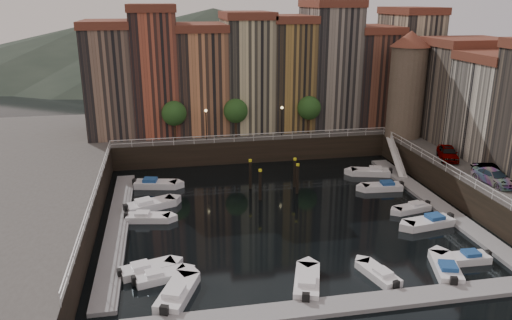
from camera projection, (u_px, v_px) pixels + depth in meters
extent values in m
plane|color=black|center=(282.00, 211.00, 50.75)|extent=(200.00, 200.00, 0.00)
cube|color=black|center=(242.00, 133.00, 74.59)|extent=(80.00, 20.00, 3.00)
cube|color=gray|center=(117.00, 227.00, 46.90)|extent=(2.00, 28.00, 0.35)
cube|color=gray|center=(434.00, 202.00, 52.62)|extent=(2.00, 28.00, 0.35)
cube|color=gray|center=(339.00, 306.00, 34.80)|extent=(30.00, 2.00, 0.35)
cone|color=#2D382D|center=(95.00, 48.00, 146.15)|extent=(80.00, 80.00, 14.00)
cone|color=#2D382D|center=(214.00, 39.00, 151.71)|extent=(100.00, 100.00, 18.00)
cone|color=#2D382D|center=(324.00, 47.00, 158.81)|extent=(70.00, 70.00, 12.00)
cube|color=#7B604E|center=(111.00, 82.00, 66.46)|extent=(6.00, 10.00, 14.00)
cube|color=brown|center=(106.00, 24.00, 64.16)|extent=(6.30, 10.30, 1.00)
cube|color=#A94E35|center=(155.00, 74.00, 67.20)|extent=(5.80, 10.00, 16.00)
cube|color=brown|center=(151.00, 8.00, 64.58)|extent=(6.10, 10.30, 1.00)
cube|color=#C67D51|center=(201.00, 81.00, 68.67)|extent=(6.50, 10.00, 13.50)
cube|color=brown|center=(200.00, 27.00, 66.44)|extent=(6.80, 10.30, 1.00)
cube|color=beige|center=(247.00, 75.00, 69.56)|extent=(6.20, 10.00, 15.00)
cube|color=brown|center=(246.00, 15.00, 67.10)|extent=(6.50, 10.30, 1.00)
cube|color=olive|center=(288.00, 75.00, 70.68)|extent=(5.60, 10.00, 14.50)
cube|color=brown|center=(289.00, 19.00, 68.29)|extent=(5.90, 10.30, 1.00)
cube|color=gray|center=(328.00, 67.00, 71.43)|extent=(6.40, 10.00, 16.50)
cube|color=brown|center=(331.00, 3.00, 68.74)|extent=(6.70, 10.30, 1.00)
cube|color=brown|center=(368.00, 78.00, 73.06)|extent=(6.00, 10.00, 13.00)
cube|color=brown|center=(372.00, 29.00, 70.91)|extent=(6.30, 10.30, 1.00)
cube|color=tan|center=(407.00, 69.00, 73.73)|extent=(5.90, 10.00, 15.50)
cube|color=brown|center=(412.00, 11.00, 71.19)|extent=(6.20, 10.30, 1.00)
cube|color=#675B4E|center=(462.00, 94.00, 63.87)|extent=(9.00, 8.00, 12.00)
cube|color=brown|center=(469.00, 42.00, 61.87)|extent=(9.30, 8.30, 1.00)
cube|color=beige|center=(502.00, 111.00, 56.55)|extent=(9.00, 8.00, 11.00)
cube|color=brown|center=(511.00, 57.00, 54.70)|extent=(9.30, 8.30, 1.00)
cylinder|color=#6B5B4C|center=(406.00, 92.00, 65.06)|extent=(4.60, 4.60, 12.00)
cone|color=brown|center=(411.00, 39.00, 62.97)|extent=(5.20, 5.20, 2.00)
cylinder|color=black|center=(175.00, 131.00, 64.71)|extent=(0.30, 0.30, 2.40)
sphere|color=#1E4719|center=(174.00, 113.00, 63.97)|extent=(3.20, 3.20, 3.20)
cylinder|color=black|center=(236.00, 129.00, 66.12)|extent=(0.30, 0.30, 2.40)
sphere|color=#1E4719|center=(236.00, 111.00, 65.38)|extent=(3.20, 3.20, 3.20)
cylinder|color=black|center=(308.00, 125.00, 67.88)|extent=(0.30, 0.30, 2.40)
sphere|color=#1E4719|center=(309.00, 108.00, 67.14)|extent=(3.20, 3.20, 3.20)
cylinder|color=black|center=(206.00, 126.00, 64.23)|extent=(0.12, 0.12, 4.00)
sphere|color=#FFD88C|center=(206.00, 111.00, 63.61)|extent=(0.36, 0.36, 0.36)
cylinder|color=black|center=(282.00, 122.00, 65.99)|extent=(0.12, 0.12, 4.00)
sphere|color=#FFD88C|center=(282.00, 108.00, 65.38)|extent=(0.36, 0.36, 0.36)
cube|color=white|center=(254.00, 134.00, 64.49)|extent=(36.00, 0.08, 0.08)
cube|color=white|center=(254.00, 137.00, 64.63)|extent=(36.00, 0.06, 0.06)
cube|color=white|center=(454.00, 167.00, 51.77)|extent=(0.08, 34.00, 0.08)
cube|color=white|center=(453.00, 171.00, 51.91)|extent=(0.06, 34.00, 0.06)
cube|color=white|center=(93.00, 190.00, 45.42)|extent=(0.08, 34.00, 0.08)
cube|color=white|center=(94.00, 195.00, 45.56)|extent=(0.06, 34.00, 0.06)
cube|color=white|center=(396.00, 156.00, 62.58)|extent=(2.78, 8.26, 2.81)
cube|color=white|center=(397.00, 153.00, 62.42)|extent=(1.93, 8.32, 3.65)
cylinder|color=black|center=(260.00, 187.00, 53.15)|extent=(0.32, 0.32, 3.60)
cylinder|color=yellow|center=(260.00, 170.00, 52.58)|extent=(0.36, 0.36, 0.25)
cylinder|color=black|center=(250.00, 176.00, 56.36)|extent=(0.32, 0.32, 3.60)
cylinder|color=yellow|center=(250.00, 161.00, 55.79)|extent=(0.36, 0.36, 0.25)
cylinder|color=black|center=(297.00, 181.00, 54.93)|extent=(0.32, 0.32, 3.60)
cylinder|color=yellow|center=(298.00, 165.00, 54.36)|extent=(0.36, 0.36, 0.25)
cylinder|color=black|center=(295.00, 175.00, 56.85)|extent=(0.32, 0.32, 3.60)
cylinder|color=yellow|center=(295.00, 159.00, 56.28)|extent=(0.36, 0.36, 0.25)
cube|color=white|center=(161.00, 277.00, 38.24)|extent=(4.21, 2.45, 0.67)
cube|color=white|center=(154.00, 274.00, 37.90)|extent=(1.48, 1.35, 0.45)
cube|color=black|center=(134.00, 280.00, 37.34)|extent=(0.42, 0.51, 0.63)
cube|color=white|center=(148.00, 269.00, 39.26)|extent=(4.50, 2.75, 0.72)
cube|color=white|center=(140.00, 266.00, 38.88)|extent=(1.61, 1.48, 0.48)
cube|color=black|center=(119.00, 273.00, 38.23)|extent=(0.46, 0.55, 0.67)
cube|color=white|center=(148.00, 218.00, 48.46)|extent=(4.35, 2.33, 0.70)
cube|color=white|center=(142.00, 214.00, 48.33)|extent=(1.50, 1.35, 0.47)
cube|color=black|center=(126.00, 216.00, 48.39)|extent=(0.41, 0.52, 0.66)
cube|color=white|center=(150.00, 205.00, 51.32)|extent=(5.32, 3.59, 0.85)
cube|color=white|center=(144.00, 202.00, 50.82)|extent=(1.96, 1.84, 0.56)
cube|color=black|center=(126.00, 208.00, 49.92)|extent=(0.57, 0.67, 0.79)
cube|color=white|center=(156.00, 185.00, 57.10)|extent=(5.00, 2.78, 0.81)
cube|color=navy|center=(150.00, 181.00, 56.96)|extent=(1.74, 1.58, 0.54)
cube|color=black|center=(134.00, 182.00, 57.07)|extent=(0.48, 0.60, 0.75)
cube|color=white|center=(464.00, 259.00, 40.86)|extent=(4.11, 1.68, 0.69)
cube|color=navy|center=(471.00, 254.00, 40.81)|extent=(1.32, 1.14, 0.46)
cube|color=black|center=(488.00, 254.00, 41.10)|extent=(0.34, 0.47, 0.65)
cube|color=white|center=(428.00, 223.00, 47.28)|extent=(4.97, 2.52, 0.81)
cube|color=navy|center=(435.00, 217.00, 47.33)|extent=(1.69, 1.51, 0.54)
cube|color=black|center=(450.00, 217.00, 47.98)|extent=(0.45, 0.59, 0.76)
cube|color=white|center=(412.00, 209.00, 50.69)|extent=(4.07, 2.27, 0.66)
cube|color=white|center=(416.00, 204.00, 50.76)|extent=(1.42, 1.28, 0.44)
cube|color=black|center=(428.00, 204.00, 51.37)|extent=(0.39, 0.49, 0.61)
cube|color=white|center=(382.00, 187.00, 56.34)|extent=(4.49, 2.02, 0.74)
cube|color=navy|center=(387.00, 183.00, 56.26)|extent=(1.48, 1.29, 0.50)
cube|color=black|center=(402.00, 184.00, 56.50)|extent=(0.38, 0.52, 0.70)
cube|color=white|center=(370.00, 172.00, 61.12)|extent=(4.92, 2.97, 0.79)
cube|color=white|center=(376.00, 169.00, 60.92)|extent=(1.75, 1.61, 0.52)
cube|color=black|center=(390.00, 171.00, 60.83)|extent=(0.50, 0.60, 0.73)
cube|color=white|center=(178.00, 293.00, 35.96)|extent=(3.60, 5.27, 0.84)
cube|color=white|center=(174.00, 292.00, 35.18)|extent=(1.83, 1.95, 0.56)
cube|color=black|center=(164.00, 311.00, 33.48)|extent=(0.66, 0.57, 0.78)
cube|color=white|center=(307.00, 282.00, 37.39)|extent=(3.23, 5.09, 0.81)
cube|color=white|center=(307.00, 281.00, 36.63)|extent=(1.70, 1.84, 0.54)
cube|color=black|center=(306.00, 298.00, 34.97)|extent=(0.63, 0.53, 0.76)
cube|color=white|center=(378.00, 274.00, 38.61)|extent=(2.49, 4.23, 0.68)
cube|color=white|center=(383.00, 273.00, 38.02)|extent=(1.37, 1.50, 0.45)
cube|color=black|center=(396.00, 285.00, 36.76)|extent=(0.52, 0.42, 0.63)
cube|color=white|center=(445.00, 268.00, 39.39)|extent=(3.06, 4.91, 0.78)
cube|color=navy|center=(448.00, 267.00, 38.65)|extent=(1.63, 1.77, 0.52)
cube|color=black|center=(454.00, 281.00, 37.04)|extent=(0.61, 0.50, 0.73)
imported|color=gray|center=(448.00, 154.00, 56.77)|extent=(3.34, 5.03, 1.59)
imported|color=gray|center=(489.00, 173.00, 50.55)|extent=(2.21, 4.63, 1.46)
imported|color=gray|center=(494.00, 178.00, 49.37)|extent=(2.62, 5.11, 1.42)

